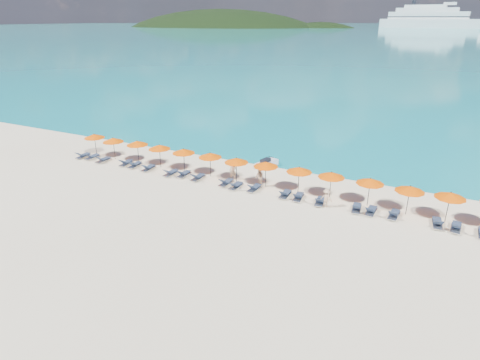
% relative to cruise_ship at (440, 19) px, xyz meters
% --- Properties ---
extents(ground, '(1400.00, 1400.00, 0.00)m').
position_rel_cruise_ship_xyz_m(ground, '(2.62, -610.66, -10.84)').
color(ground, beige).
extents(sea, '(1600.00, 1300.00, 0.01)m').
position_rel_cruise_ship_xyz_m(sea, '(2.62, 49.34, -10.84)').
color(sea, '#1FA9B2').
rests_on(sea, ground).
extents(headland_main, '(374.00, 242.00, 126.50)m').
position_rel_cruise_ship_xyz_m(headland_main, '(-297.38, -70.66, -48.84)').
color(headland_main, black).
rests_on(headland_main, ground).
extents(headland_small, '(162.00, 126.00, 85.50)m').
position_rel_cruise_ship_xyz_m(headland_small, '(-147.38, -50.66, -45.84)').
color(headland_small, black).
rests_on(headland_small, ground).
extents(cruise_ship, '(151.24, 37.47, 41.67)m').
position_rel_cruise_ship_xyz_m(cruise_ship, '(0.00, 0.00, 0.00)').
color(cruise_ship, white).
rests_on(cruise_ship, ground).
extents(jetski, '(1.58, 2.66, 0.89)m').
position_rel_cruise_ship_xyz_m(jetski, '(2.15, -600.98, -10.48)').
color(jetski, silver).
rests_on(jetski, ground).
extents(beachgoer_a, '(0.65, 0.48, 1.65)m').
position_rel_cruise_ship_xyz_m(beachgoer_a, '(0.70, -605.18, -10.02)').
color(beachgoer_a, tan).
rests_on(beachgoer_a, ground).
extents(beachgoer_b, '(0.94, 0.89, 1.70)m').
position_rel_cruise_ship_xyz_m(beachgoer_b, '(3.45, -605.67, -9.99)').
color(beachgoer_b, tan).
rests_on(beachgoer_b, ground).
extents(beachgoer_c, '(0.96, 0.51, 1.43)m').
position_rel_cruise_ship_xyz_m(beachgoer_c, '(9.52, -606.96, -10.13)').
color(beachgoer_c, tan).
rests_on(beachgoer_c, ground).
extents(umbrella_0, '(2.10, 2.10, 2.28)m').
position_rel_cruise_ship_xyz_m(umbrella_0, '(-15.25, -605.32, -8.83)').
color(umbrella_0, black).
rests_on(umbrella_0, ground).
extents(umbrella_1, '(2.10, 2.10, 2.28)m').
position_rel_cruise_ship_xyz_m(umbrella_1, '(-12.52, -605.56, -8.83)').
color(umbrella_1, black).
rests_on(umbrella_1, ground).
extents(umbrella_2, '(2.10, 2.10, 2.28)m').
position_rel_cruise_ship_xyz_m(umbrella_2, '(-9.68, -605.31, -8.83)').
color(umbrella_2, black).
rests_on(umbrella_2, ground).
extents(umbrella_3, '(2.10, 2.10, 2.28)m').
position_rel_cruise_ship_xyz_m(umbrella_3, '(-6.96, -605.42, -8.83)').
color(umbrella_3, black).
rests_on(umbrella_3, ground).
extents(umbrella_4, '(2.10, 2.10, 2.28)m').
position_rel_cruise_ship_xyz_m(umbrella_4, '(-4.22, -605.43, -8.83)').
color(umbrella_4, black).
rests_on(umbrella_4, ground).
extents(umbrella_5, '(2.10, 2.10, 2.28)m').
position_rel_cruise_ship_xyz_m(umbrella_5, '(-1.45, -605.40, -8.83)').
color(umbrella_5, black).
rests_on(umbrella_5, ground).
extents(umbrella_6, '(2.10, 2.10, 2.28)m').
position_rel_cruise_ship_xyz_m(umbrella_6, '(1.25, -605.57, -8.83)').
color(umbrella_6, black).
rests_on(umbrella_6, ground).
extents(umbrella_7, '(2.10, 2.10, 2.28)m').
position_rel_cruise_ship_xyz_m(umbrella_7, '(3.89, -605.39, -8.83)').
color(umbrella_7, black).
rests_on(umbrella_7, ground).
extents(umbrella_8, '(2.10, 2.10, 2.28)m').
position_rel_cruise_ship_xyz_m(umbrella_8, '(6.79, -605.37, -8.83)').
color(umbrella_8, black).
rests_on(umbrella_8, ground).
extents(umbrella_9, '(2.10, 2.10, 2.28)m').
position_rel_cruise_ship_xyz_m(umbrella_9, '(9.38, -605.33, -8.83)').
color(umbrella_9, black).
rests_on(umbrella_9, ground).
extents(umbrella_10, '(2.10, 2.10, 2.28)m').
position_rel_cruise_ship_xyz_m(umbrella_10, '(12.30, -605.34, -8.83)').
color(umbrella_10, black).
rests_on(umbrella_10, ground).
extents(umbrella_11, '(2.10, 2.10, 2.28)m').
position_rel_cruise_ship_xyz_m(umbrella_11, '(15.09, -605.57, -8.83)').
color(umbrella_11, black).
rests_on(umbrella_11, ground).
extents(umbrella_12, '(2.10, 2.10, 2.28)m').
position_rel_cruise_ship_xyz_m(umbrella_12, '(17.68, -605.54, -8.83)').
color(umbrella_12, black).
rests_on(umbrella_12, ground).
extents(lounger_0, '(0.68, 1.72, 0.66)m').
position_rel_cruise_ship_xyz_m(lounger_0, '(-15.75, -606.68, -10.61)').
color(lounger_0, silver).
rests_on(lounger_0, ground).
extents(lounger_1, '(0.66, 1.72, 0.66)m').
position_rel_cruise_ship_xyz_m(lounger_1, '(-14.67, -606.52, -10.61)').
color(lounger_1, silver).
rests_on(lounger_1, ground).
extents(lounger_2, '(0.70, 1.73, 0.66)m').
position_rel_cruise_ship_xyz_m(lounger_2, '(-12.98, -606.75, -10.61)').
color(lounger_2, silver).
rests_on(lounger_2, ground).
extents(lounger_3, '(0.79, 1.75, 0.66)m').
position_rel_cruise_ship_xyz_m(lounger_3, '(-10.31, -606.45, -10.61)').
color(lounger_3, silver).
rests_on(lounger_3, ground).
extents(lounger_4, '(0.77, 1.75, 0.66)m').
position_rel_cruise_ship_xyz_m(lounger_4, '(-9.19, -606.50, -10.61)').
color(lounger_4, silver).
rests_on(lounger_4, ground).
extents(lounger_5, '(0.72, 1.73, 0.66)m').
position_rel_cruise_ship_xyz_m(lounger_5, '(-7.49, -606.61, -10.61)').
color(lounger_5, silver).
rests_on(lounger_5, ground).
extents(lounger_6, '(0.69, 1.72, 0.66)m').
position_rel_cruise_ship_xyz_m(lounger_6, '(-4.85, -606.76, -10.61)').
color(lounger_6, silver).
rests_on(lounger_6, ground).
extents(lounger_7, '(0.63, 1.70, 0.66)m').
position_rel_cruise_ship_xyz_m(lounger_7, '(-3.62, -606.46, -10.61)').
color(lounger_7, silver).
rests_on(lounger_7, ground).
extents(lounger_8, '(0.69, 1.72, 0.66)m').
position_rel_cruise_ship_xyz_m(lounger_8, '(-2.07, -606.59, -10.61)').
color(lounger_8, silver).
rests_on(lounger_8, ground).
extents(lounger_9, '(0.76, 1.75, 0.66)m').
position_rel_cruise_ship_xyz_m(lounger_9, '(0.75, -606.55, -10.61)').
color(lounger_9, silver).
rests_on(lounger_9, ground).
extents(lounger_10, '(0.70, 1.73, 0.66)m').
position_rel_cruise_ship_xyz_m(lounger_10, '(1.81, -606.81, -10.61)').
color(lounger_10, silver).
rests_on(lounger_10, ground).
extents(lounger_11, '(0.75, 1.74, 0.66)m').
position_rel_cruise_ship_xyz_m(lounger_11, '(3.41, -606.55, -10.61)').
color(lounger_11, silver).
rests_on(lounger_11, ground).
extents(lounger_12, '(0.66, 1.71, 0.66)m').
position_rel_cruise_ship_xyz_m(lounger_12, '(6.13, -606.61, -10.61)').
color(lounger_12, silver).
rests_on(lounger_12, ground).
extents(lounger_13, '(0.78, 1.75, 0.66)m').
position_rel_cruise_ship_xyz_m(lounger_13, '(7.23, -606.62, -10.61)').
color(lounger_13, silver).
rests_on(lounger_13, ground).
extents(lounger_14, '(0.78, 1.75, 0.66)m').
position_rel_cruise_ship_xyz_m(lounger_14, '(8.98, -606.65, -10.61)').
color(lounger_14, silver).
rests_on(lounger_14, ground).
extents(lounger_15, '(0.79, 1.75, 0.66)m').
position_rel_cruise_ship_xyz_m(lounger_15, '(11.75, -606.62, -10.61)').
color(lounger_15, silver).
rests_on(lounger_15, ground).
extents(lounger_16, '(0.73, 1.74, 0.66)m').
position_rel_cruise_ship_xyz_m(lounger_16, '(12.78, -606.61, -10.61)').
color(lounger_16, silver).
rests_on(lounger_16, ground).
extents(lounger_17, '(0.77, 1.75, 0.66)m').
position_rel_cruise_ship_xyz_m(lounger_17, '(14.36, -606.50, -10.61)').
color(lounger_17, silver).
rests_on(lounger_17, ground).
extents(lounger_18, '(0.79, 1.75, 0.66)m').
position_rel_cruise_ship_xyz_m(lounger_18, '(17.20, -606.54, -10.61)').
color(lounger_18, silver).
rests_on(lounger_18, ground).
extents(lounger_19, '(0.76, 1.75, 0.66)m').
position_rel_cruise_ship_xyz_m(lounger_19, '(18.34, -606.61, -10.61)').
color(lounger_19, silver).
rests_on(lounger_19, ground).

